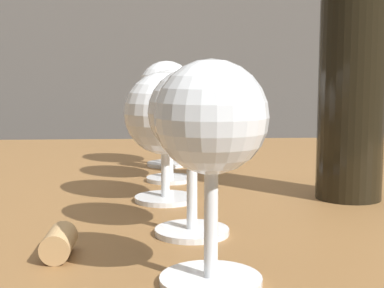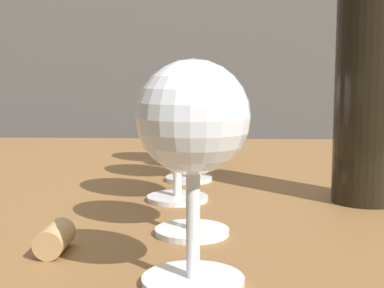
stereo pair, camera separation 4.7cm
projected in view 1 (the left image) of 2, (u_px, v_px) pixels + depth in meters
The scene contains 8 objects.
dining_table at pixel (134, 245), 0.71m from camera, with size 1.49×0.90×0.72m.
wine_glass_chardonnay at pixel (211, 126), 0.36m from camera, with size 0.07×0.07×0.14m.
wine_glass_white at pixel (192, 118), 0.47m from camera, with size 0.07×0.07×0.14m.
wine_glass_amber at pixel (165, 116), 0.60m from camera, with size 0.09×0.09×0.14m.
wine_glass_merlot at pixel (169, 104), 0.70m from camera, with size 0.08×0.08×0.14m.
wine_glass_cabernet at pixel (166, 91), 0.82m from camera, with size 0.08×0.08×0.15m.
wine_bottle at pixel (352, 77), 0.60m from camera, with size 0.07×0.07×0.33m.
cork at pixel (59, 243), 0.42m from camera, with size 0.02×0.02×0.04m, color tan.
Camera 1 is at (0.03, -0.69, 0.86)m, focal length 53.84 mm.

